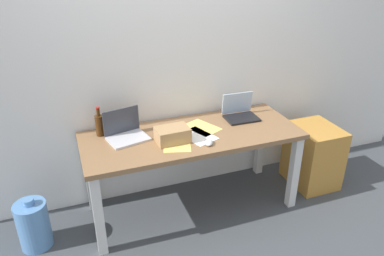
{
  "coord_description": "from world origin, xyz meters",
  "views": [
    {
      "loc": [
        -0.95,
        -2.57,
        2.14
      ],
      "look_at": [
        0.0,
        0.0,
        0.79
      ],
      "focal_mm": 34.88,
      "sensor_mm": 36.0,
      "label": 1
    }
  ],
  "objects_px": {
    "water_cooler_jug": "(34,225)",
    "cardboard_box": "(173,135)",
    "laptop_right": "(240,113)",
    "laptop_left": "(126,133)",
    "computer_mouse": "(209,143)",
    "desk": "(192,144)",
    "beer_bottle": "(100,125)",
    "filing_cabinet": "(313,155)"
  },
  "relations": [
    {
      "from": "laptop_left",
      "to": "filing_cabinet",
      "type": "bearing_deg",
      "value": -4.89
    },
    {
      "from": "computer_mouse",
      "to": "filing_cabinet",
      "type": "relative_size",
      "value": 0.17
    },
    {
      "from": "computer_mouse",
      "to": "filing_cabinet",
      "type": "xyz_separation_m",
      "value": [
        1.18,
        0.18,
        -0.46
      ]
    },
    {
      "from": "desk",
      "to": "filing_cabinet",
      "type": "bearing_deg",
      "value": -1.95
    },
    {
      "from": "laptop_right",
      "to": "computer_mouse",
      "type": "bearing_deg",
      "value": -140.96
    },
    {
      "from": "computer_mouse",
      "to": "filing_cabinet",
      "type": "distance_m",
      "value": 1.28
    },
    {
      "from": "water_cooler_jug",
      "to": "cardboard_box",
      "type": "bearing_deg",
      "value": -2.15
    },
    {
      "from": "laptop_left",
      "to": "filing_cabinet",
      "type": "xyz_separation_m",
      "value": [
        1.77,
        -0.15,
        -0.49
      ]
    },
    {
      "from": "laptop_left",
      "to": "beer_bottle",
      "type": "xyz_separation_m",
      "value": [
        -0.19,
        0.12,
        0.05
      ]
    },
    {
      "from": "beer_bottle",
      "to": "cardboard_box",
      "type": "bearing_deg",
      "value": -30.91
    },
    {
      "from": "laptop_left",
      "to": "filing_cabinet",
      "type": "relative_size",
      "value": 0.59
    },
    {
      "from": "laptop_left",
      "to": "water_cooler_jug",
      "type": "xyz_separation_m",
      "value": [
        -0.79,
        -0.14,
        -0.59
      ]
    },
    {
      "from": "desk",
      "to": "laptop_right",
      "type": "height_order",
      "value": "laptop_right"
    },
    {
      "from": "beer_bottle",
      "to": "filing_cabinet",
      "type": "relative_size",
      "value": 0.41
    },
    {
      "from": "computer_mouse",
      "to": "cardboard_box",
      "type": "bearing_deg",
      "value": 176.19
    },
    {
      "from": "laptop_left",
      "to": "filing_cabinet",
      "type": "distance_m",
      "value": 1.84
    },
    {
      "from": "laptop_right",
      "to": "filing_cabinet",
      "type": "bearing_deg",
      "value": -14.6
    },
    {
      "from": "water_cooler_jug",
      "to": "laptop_left",
      "type": "bearing_deg",
      "value": 10.32
    },
    {
      "from": "laptop_left",
      "to": "beer_bottle",
      "type": "relative_size",
      "value": 1.42
    },
    {
      "from": "cardboard_box",
      "to": "water_cooler_jug",
      "type": "bearing_deg",
      "value": 177.85
    },
    {
      "from": "beer_bottle",
      "to": "filing_cabinet",
      "type": "distance_m",
      "value": 2.04
    },
    {
      "from": "laptop_right",
      "to": "computer_mouse",
      "type": "distance_m",
      "value": 0.59
    },
    {
      "from": "filing_cabinet",
      "to": "cardboard_box",
      "type": "bearing_deg",
      "value": -178.56
    },
    {
      "from": "filing_cabinet",
      "to": "computer_mouse",
      "type": "bearing_deg",
      "value": -171.24
    },
    {
      "from": "laptop_left",
      "to": "computer_mouse",
      "type": "bearing_deg",
      "value": -29.74
    },
    {
      "from": "computer_mouse",
      "to": "water_cooler_jug",
      "type": "bearing_deg",
      "value": -161.23
    },
    {
      "from": "desk",
      "to": "laptop_left",
      "type": "xyz_separation_m",
      "value": [
        -0.53,
        0.11,
        0.15
      ]
    },
    {
      "from": "desk",
      "to": "water_cooler_jug",
      "type": "bearing_deg",
      "value": -178.44
    },
    {
      "from": "water_cooler_jug",
      "to": "beer_bottle",
      "type": "bearing_deg",
      "value": 23.87
    },
    {
      "from": "cardboard_box",
      "to": "beer_bottle",
      "type": "bearing_deg",
      "value": 149.09
    },
    {
      "from": "water_cooler_jug",
      "to": "computer_mouse",
      "type": "bearing_deg",
      "value": -7.79
    },
    {
      "from": "laptop_left",
      "to": "computer_mouse",
      "type": "distance_m",
      "value": 0.67
    },
    {
      "from": "laptop_left",
      "to": "laptop_right",
      "type": "relative_size",
      "value": 1.2
    },
    {
      "from": "laptop_right",
      "to": "cardboard_box",
      "type": "height_order",
      "value": "laptop_right"
    },
    {
      "from": "filing_cabinet",
      "to": "laptop_right",
      "type": "bearing_deg",
      "value": 165.4
    },
    {
      "from": "cardboard_box",
      "to": "computer_mouse",
      "type": "bearing_deg",
      "value": -30.37
    },
    {
      "from": "laptop_right",
      "to": "laptop_left",
      "type": "bearing_deg",
      "value": -177.91
    },
    {
      "from": "laptop_left",
      "to": "beer_bottle",
      "type": "bearing_deg",
      "value": 146.28
    },
    {
      "from": "desk",
      "to": "beer_bottle",
      "type": "height_order",
      "value": "beer_bottle"
    },
    {
      "from": "desk",
      "to": "computer_mouse",
      "type": "height_order",
      "value": "computer_mouse"
    },
    {
      "from": "filing_cabinet",
      "to": "water_cooler_jug",
      "type": "bearing_deg",
      "value": 179.86
    },
    {
      "from": "laptop_left",
      "to": "cardboard_box",
      "type": "xyz_separation_m",
      "value": [
        0.33,
        -0.19,
        0.01
      ]
    }
  ]
}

